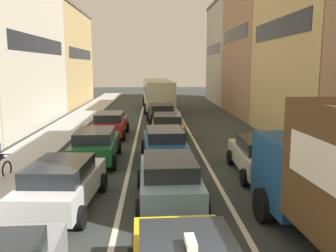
{
  "coord_description": "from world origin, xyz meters",
  "views": [
    {
      "loc": [
        -0.69,
        -4.19,
        4.3
      ],
      "look_at": [
        0.0,
        12.0,
        1.6
      ],
      "focal_mm": 38.76,
      "sensor_mm": 36.0,
      "label": 1
    }
  ],
  "objects": [
    {
      "name": "wagon_left_lane_second",
      "position": [
        -3.45,
        6.46,
        0.8
      ],
      "size": [
        2.3,
        4.41,
        1.49
      ],
      "rotation": [
        0.0,
        0.0,
        1.5
      ],
      "color": "silver",
      "rests_on": "ground"
    },
    {
      "name": "bus_mid_queue_primary",
      "position": [
        -0.19,
        31.04,
        1.76
      ],
      "size": [
        3.14,
        10.6,
        2.9
      ],
      "rotation": [
        0.0,
        0.0,
        1.61
      ],
      "color": "#BFB793",
      "rests_on": "ground"
    },
    {
      "name": "lane_stripe_left",
      "position": [
        -1.7,
        20.0,
        0.01
      ],
      "size": [
        0.16,
        60.0,
        0.01
      ],
      "primitive_type": "cube",
      "color": "silver",
      "rests_on": "ground"
    },
    {
      "name": "hatchback_centre_lane_third",
      "position": [
        -0.16,
        12.03,
        0.8
      ],
      "size": [
        2.24,
        4.39,
        1.49
      ],
      "rotation": [
        0.0,
        0.0,
        1.62
      ],
      "color": "#194C8C",
      "rests_on": "ground"
    },
    {
      "name": "sidewalk_left",
      "position": [
        -6.7,
        20.0,
        0.07
      ],
      "size": [
        2.6,
        64.0,
        0.14
      ],
      "primitive_type": "cube",
      "color": "#ADADAD",
      "rests_on": "ground"
    },
    {
      "name": "sedan_centre_lane_fifth",
      "position": [
        -0.06,
        22.59,
        0.8
      ],
      "size": [
        2.3,
        4.41,
        1.49
      ],
      "rotation": [
        0.0,
        0.0,
        1.64
      ],
      "color": "black",
      "rests_on": "ground"
    },
    {
      "name": "sedan_right_lane_behind_truck",
      "position": [
        3.57,
        9.63,
        0.8
      ],
      "size": [
        2.18,
        4.36,
        1.49
      ],
      "rotation": [
        0.0,
        0.0,
        1.54
      ],
      "color": "beige",
      "rests_on": "ground"
    },
    {
      "name": "coupe_centre_lane_fourth",
      "position": [
        0.18,
        17.1,
        0.8
      ],
      "size": [
        2.17,
        4.36,
        1.49
      ],
      "rotation": [
        0.0,
        0.0,
        1.54
      ],
      "color": "#B29319",
      "rests_on": "ground"
    },
    {
      "name": "lane_stripe_right",
      "position": [
        1.7,
        20.0,
        0.01
      ],
      "size": [
        0.16,
        60.0,
        0.01
      ],
      "primitive_type": "cube",
      "color": "silver",
      "rests_on": "ground"
    },
    {
      "name": "sedan_left_lane_third",
      "position": [
        -3.27,
        11.87,
        0.8
      ],
      "size": [
        2.12,
        4.33,
        1.49
      ],
      "rotation": [
        0.0,
        0.0,
        1.59
      ],
      "color": "#19592D",
      "rests_on": "ground"
    },
    {
      "name": "sedan_centre_lane_second",
      "position": [
        -0.18,
        6.81,
        0.8
      ],
      "size": [
        2.14,
        4.34,
        1.49
      ],
      "rotation": [
        0.0,
        0.0,
        1.59
      ],
      "color": "#759EB7",
      "rests_on": "ground"
    },
    {
      "name": "building_row_right",
      "position": [
        9.9,
        21.53,
        6.24
      ],
      "size": [
        7.2,
        43.9,
        13.3
      ],
      "rotation": [
        0.0,
        0.0,
        -1.57
      ],
      "color": "#B2ADA3",
      "rests_on": "ground"
    },
    {
      "name": "sedan_left_lane_fourth",
      "position": [
        -3.3,
        17.84,
        0.8
      ],
      "size": [
        2.08,
        4.31,
        1.49
      ],
      "rotation": [
        0.0,
        0.0,
        1.56
      ],
      "color": "#A51E1E",
      "rests_on": "ground"
    }
  ]
}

